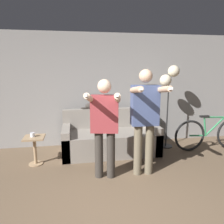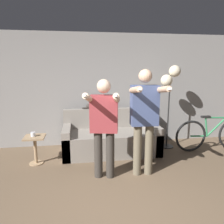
# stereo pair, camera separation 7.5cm
# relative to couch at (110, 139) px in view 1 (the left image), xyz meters

# --- Properties ---
(wall_back) EXTENTS (10.00, 0.05, 2.60)m
(wall_back) POSITION_rel_couch_xyz_m (-0.25, 0.63, 1.01)
(wall_back) COLOR gray
(wall_back) RESTS_ON ground_plane
(couch) EXTENTS (2.03, 0.91, 0.91)m
(couch) POSITION_rel_couch_xyz_m (0.00, 0.00, 0.00)
(couch) COLOR gray
(couch) RESTS_ON ground_plane
(person_left) EXTENTS (0.60, 0.74, 1.64)m
(person_left) POSITION_rel_couch_xyz_m (-0.28, -1.12, 0.67)
(person_left) COLOR #38332D
(person_left) RESTS_ON ground_plane
(person_right) EXTENTS (0.53, 0.68, 1.80)m
(person_right) POSITION_rel_couch_xyz_m (0.40, -1.12, 0.76)
(person_right) COLOR #6B604C
(person_right) RESTS_ON ground_plane
(cat) EXTENTS (0.48, 0.12, 0.19)m
(cat) POSITION_rel_couch_xyz_m (-0.32, 0.35, 0.70)
(cat) COLOR #3D3833
(cat) RESTS_ON couch
(floor_lamp) EXTENTS (0.44, 0.31, 1.87)m
(floor_lamp) POSITION_rel_couch_xyz_m (1.35, 0.11, 1.24)
(floor_lamp) COLOR black
(floor_lamp) RESTS_ON ground_plane
(side_table) EXTENTS (0.38, 0.38, 0.55)m
(side_table) POSITION_rel_couch_xyz_m (-1.51, -0.38, 0.09)
(side_table) COLOR #A38460
(side_table) RESTS_ON ground_plane
(cup) EXTENTS (0.09, 0.09, 0.08)m
(cup) POSITION_rel_couch_xyz_m (-1.54, -0.38, 0.29)
(cup) COLOR silver
(cup) RESTS_ON side_table
(bicycle) EXTENTS (1.72, 0.07, 0.80)m
(bicycle) POSITION_rel_couch_xyz_m (2.24, -0.25, 0.07)
(bicycle) COLOR black
(bicycle) RESTS_ON ground_plane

